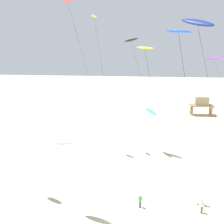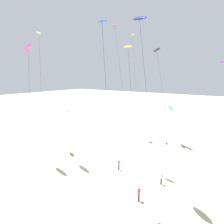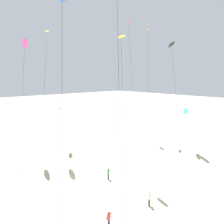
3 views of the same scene
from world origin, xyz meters
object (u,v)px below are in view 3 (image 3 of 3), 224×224
object	(u,v)px
kite_flyer_nearest	(149,198)
kite_flyer_middle	(108,173)
kite_blue	(62,3)
kite_red	(129,24)
kite_cyan	(185,111)
kite_flyer_furthest	(109,219)
kite_orange	(147,34)
kite_lime	(47,33)
kite_yellow	(121,40)
kite_pink	(60,109)
kite_magenta	(25,44)
kite_black	(171,45)

from	to	relation	value
kite_flyer_nearest	kite_flyer_middle	size ratio (longest dim) A/B	1.00
kite_blue	kite_red	xyz separation A→B (m)	(-14.42, 23.00, 5.24)
kite_cyan	kite_flyer_furthest	bearing A→B (deg)	-77.50
kite_cyan	kite_flyer_middle	world-z (taller)	kite_cyan
kite_orange	kite_lime	size ratio (longest dim) A/B	1.03
kite_lime	kite_flyer_nearest	world-z (taller)	kite_lime
kite_blue	kite_flyer_middle	size ratio (longest dim) A/B	11.84
kite_flyer_furthest	kite_yellow	bearing A→B (deg)	129.79
kite_blue	kite_flyer_nearest	distance (m)	19.91
kite_lime	kite_flyer_middle	distance (m)	28.38
kite_pink	kite_orange	bearing A→B (deg)	90.08
kite_lime	kite_magenta	xyz separation A→B (m)	(5.17, -5.97, -3.44)
kite_red	kite_flyer_furthest	world-z (taller)	kite_red
kite_pink	kite_red	size ratio (longest dim) A/B	0.37
kite_cyan	kite_black	size ratio (longest dim) A/B	0.41
kite_black	kite_red	xyz separation A→B (m)	(-9.81, -0.86, 5.40)
kite_pink	kite_magenta	size ratio (longest dim) A/B	0.49
kite_blue	kite_pink	bearing A→B (deg)	156.39
kite_flyer_furthest	kite_cyan	bearing A→B (deg)	102.50
kite_orange	kite_flyer_furthest	distance (m)	34.10
kite_blue	kite_flyer_furthest	bearing A→B (deg)	23.74
kite_blue	kite_flyer_middle	world-z (taller)	kite_blue
kite_cyan	kite_yellow	world-z (taller)	kite_yellow
kite_black	kite_flyer_middle	bearing A→B (deg)	-83.04
kite_lime	kite_magenta	distance (m)	8.62
kite_yellow	kite_flyer_middle	world-z (taller)	kite_yellow
kite_yellow	kite_red	bearing A→B (deg)	130.83
kite_flyer_middle	kite_pink	bearing A→B (deg)	-162.87
kite_cyan	kite_lime	size ratio (longest dim) A/B	0.35
kite_flyer_middle	kite_cyan	bearing A→B (deg)	85.12
kite_flyer_furthest	kite_flyer_nearest	bearing A→B (deg)	83.70
kite_cyan	kite_flyer_middle	xyz separation A→B (m)	(-1.43, -16.77, -6.53)
kite_black	kite_flyer_nearest	xyz separation A→B (m)	(8.96, -17.13, -18.07)
kite_orange	kite_flyer_nearest	xyz separation A→B (m)	(14.90, -17.56, -21.09)
kite_orange	kite_black	size ratio (longest dim) A/B	1.19
kite_yellow	kite_flyer_furthest	size ratio (longest dim) A/B	10.99
kite_flyer_middle	kite_magenta	bearing A→B (deg)	-161.59
kite_orange	kite_black	distance (m)	6.69
kite_blue	kite_magenta	distance (m)	16.82
kite_cyan	kite_orange	bearing A→B (deg)	177.20
kite_orange	kite_flyer_middle	size ratio (longest dim) A/B	13.92
kite_cyan	kite_pink	bearing A→B (deg)	-116.07
kite_yellow	kite_red	distance (m)	19.53
kite_pink	kite_black	size ratio (longest dim) A/B	0.48
kite_cyan	kite_pink	xyz separation A→B (m)	(-9.40, -19.23, 1.27)
kite_red	kite_flyer_furthest	xyz separation A→B (m)	(18.20, -21.33, -23.47)
kite_blue	kite_lime	xyz separation A→B (m)	(-21.80, 8.35, 2.58)
kite_cyan	kite_black	world-z (taller)	kite_black
kite_blue	kite_orange	distance (m)	26.64
kite_blue	kite_red	bearing A→B (deg)	122.08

